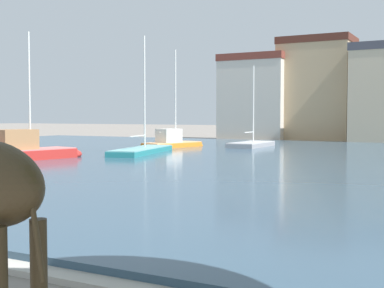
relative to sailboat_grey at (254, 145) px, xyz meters
name	(u,v)px	position (x,y,z in m)	size (l,w,h in m)	color
harbor_water	(314,162)	(8.20, -11.32, -0.23)	(82.09, 47.11, 0.27)	#334C60
sailboat_grey	(254,145)	(0.00, 0.00, 0.00)	(2.34, 6.63, 7.11)	#939399
sailboat_orange	(175,143)	(-5.53, -3.87, 0.23)	(3.23, 6.46, 8.37)	orange
sailboat_teal	(146,151)	(-4.08, -10.59, 0.00)	(3.99, 9.53, 8.49)	teal
sailboat_red	(30,153)	(-7.02, -18.81, 0.31)	(3.41, 7.55, 7.87)	red
townhouse_end_terrace	(258,98)	(-5.91, 16.38, 4.64)	(7.88, 6.56, 9.97)	beige
townhouse_narrow_midrow	(317,90)	(0.84, 17.23, 5.47)	(8.04, 5.90, 11.63)	tan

